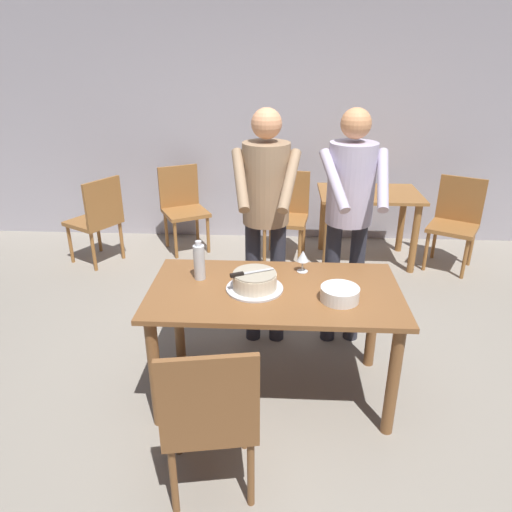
{
  "coord_description": "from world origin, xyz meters",
  "views": [
    {
      "loc": [
        0.02,
        -2.5,
        2.06
      ],
      "look_at": [
        -0.12,
        0.14,
        0.9
      ],
      "focal_mm": 33.22,
      "sensor_mm": 36.0,
      "label": 1
    }
  ],
  "objects": [
    {
      "name": "ground_plane",
      "position": [
        0.0,
        0.0,
        0.0
      ],
      "size": [
        14.0,
        14.0,
        0.0
      ],
      "primitive_type": "plane",
      "color": "gray"
    },
    {
      "name": "back_wall",
      "position": [
        0.0,
        2.86,
        1.35
      ],
      "size": [
        10.0,
        0.12,
        2.7
      ],
      "primitive_type": "cube",
      "color": "#ADA8B2",
      "rests_on": "ground_plane"
    },
    {
      "name": "main_dining_table",
      "position": [
        0.0,
        0.0,
        0.63
      ],
      "size": [
        1.49,
        0.8,
        0.75
      ],
      "color": "brown",
      "rests_on": "ground_plane"
    },
    {
      "name": "cake_on_platter",
      "position": [
        -0.12,
        -0.01,
        0.8
      ],
      "size": [
        0.34,
        0.34,
        0.11
      ],
      "color": "silver",
      "rests_on": "main_dining_table"
    },
    {
      "name": "cake_knife",
      "position": [
        -0.18,
        -0.04,
        0.87
      ],
      "size": [
        0.25,
        0.13,
        0.02
      ],
      "color": "silver",
      "rests_on": "cake_on_platter"
    },
    {
      "name": "plate_stack",
      "position": [
        0.37,
        -0.11,
        0.79
      ],
      "size": [
        0.22,
        0.22,
        0.08
      ],
      "color": "white",
      "rests_on": "main_dining_table"
    },
    {
      "name": "wine_glass_near",
      "position": [
        0.17,
        0.25,
        0.85
      ],
      "size": [
        0.08,
        0.08,
        0.14
      ],
      "color": "silver",
      "rests_on": "main_dining_table"
    },
    {
      "name": "water_bottle",
      "position": [
        -0.46,
        0.12,
        0.86
      ],
      "size": [
        0.07,
        0.07,
        0.25
      ],
      "color": "silver",
      "rests_on": "main_dining_table"
    },
    {
      "name": "person_cutting_cake",
      "position": [
        -0.08,
        0.61,
        1.08
      ],
      "size": [
        0.47,
        0.55,
        1.72
      ],
      "color": "#2D2D38",
      "rests_on": "ground_plane"
    },
    {
      "name": "person_standing_beside",
      "position": [
        0.5,
        0.64,
        1.08
      ],
      "size": [
        0.46,
        0.57,
        1.72
      ],
      "color": "#2D2D38",
      "rests_on": "ground_plane"
    },
    {
      "name": "chair_near_side",
      "position": [
        -0.29,
        -0.78,
        0.49
      ],
      "size": [
        0.51,
        0.51,
        0.9
      ],
      "color": "brown",
      "rests_on": "ground_plane"
    },
    {
      "name": "background_table",
      "position": [
        0.92,
        2.16,
        0.58
      ],
      "size": [
        1.0,
        0.7,
        0.74
      ],
      "color": "#9E6633",
      "rests_on": "ground_plane"
    },
    {
      "name": "background_chair_0",
      "position": [
        -1.82,
        1.96,
        0.49
      ],
      "size": [
        0.6,
        0.6,
        0.9
      ],
      "color": "#9E6633",
      "rests_on": "ground_plane"
    },
    {
      "name": "background_chair_1",
      "position": [
        1.77,
        2.07,
        0.49
      ],
      "size": [
        0.6,
        0.6,
        0.9
      ],
      "color": "#9E6633",
      "rests_on": "ground_plane"
    },
    {
      "name": "background_chair_2",
      "position": [
        -1.04,
        2.41,
        0.49
      ],
      "size": [
        0.6,
        0.6,
        0.9
      ],
      "color": "#9E6633",
      "rests_on": "ground_plane"
    },
    {
      "name": "background_chair_3",
      "position": [
        0.09,
        2.23,
        0.49
      ],
      "size": [
        0.5,
        0.5,
        0.9
      ],
      "color": "#9E6633",
      "rests_on": "ground_plane"
    }
  ]
}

